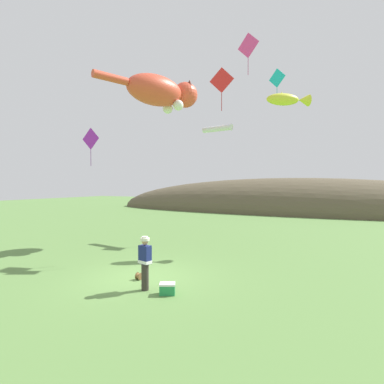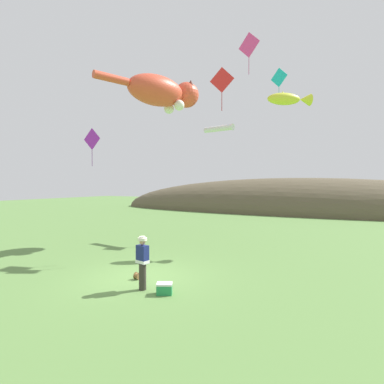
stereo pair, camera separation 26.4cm
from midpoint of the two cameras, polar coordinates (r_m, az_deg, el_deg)
ground_plane at (r=11.75m, az=-8.99°, el=-15.82°), size 120.00×120.00×0.00m
distant_hill_ridge at (r=39.83m, az=20.55°, el=-3.68°), size 51.16×13.13×8.67m
festival_attendant at (r=10.24m, az=-8.66°, el=-12.88°), size 0.46×0.34×1.77m
kite_spool at (r=11.54m, az=-9.72°, el=-15.46°), size 0.16×0.26×0.26m
picnic_cooler at (r=9.99m, az=-4.49°, el=-17.86°), size 0.58×0.51×0.36m
kite_giant_cat at (r=18.71m, az=-5.09°, el=18.38°), size 3.20×6.41×2.05m
kite_fish_windsock at (r=17.74m, az=18.33°, el=16.46°), size 2.36×1.92×0.74m
kite_tube_streamer at (r=19.96m, az=5.58°, el=11.94°), size 2.13×0.63×0.44m
kite_diamond_red at (r=16.03m, az=6.21°, el=20.40°), size 1.27×0.13×2.18m
kite_diamond_pink at (r=18.19m, az=11.25°, el=25.74°), size 1.31×0.42×2.27m
kite_diamond_teal at (r=22.17m, az=16.59°, el=20.14°), size 1.20×0.50×2.19m
kite_diamond_violet at (r=17.64m, az=-18.11°, el=9.52°), size 1.21×0.05×2.11m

